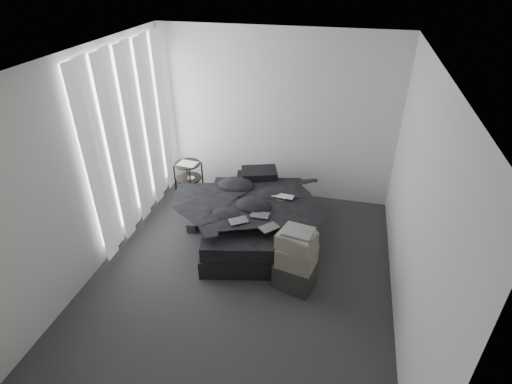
% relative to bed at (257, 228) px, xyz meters
% --- Properties ---
extents(floor, '(3.60, 4.20, 0.01)m').
position_rel_bed_xyz_m(floor, '(-0.00, -0.86, -0.12)').
color(floor, '#2E2D30').
rests_on(floor, ground).
extents(ceiling, '(3.60, 4.20, 0.01)m').
position_rel_bed_xyz_m(ceiling, '(-0.00, -0.86, 2.48)').
color(ceiling, white).
rests_on(ceiling, ground).
extents(wall_back, '(3.60, 0.01, 2.60)m').
position_rel_bed_xyz_m(wall_back, '(-0.00, 1.24, 1.18)').
color(wall_back, silver).
rests_on(wall_back, ground).
extents(wall_front, '(3.60, 0.01, 2.60)m').
position_rel_bed_xyz_m(wall_front, '(-0.00, -2.96, 1.18)').
color(wall_front, silver).
rests_on(wall_front, ground).
extents(wall_left, '(0.01, 4.20, 2.60)m').
position_rel_bed_xyz_m(wall_left, '(-1.80, -0.86, 1.18)').
color(wall_left, silver).
rests_on(wall_left, ground).
extents(wall_right, '(0.01, 4.20, 2.60)m').
position_rel_bed_xyz_m(wall_right, '(1.80, -0.86, 1.18)').
color(wall_right, silver).
rests_on(wall_right, ground).
extents(window_left, '(0.02, 2.00, 2.30)m').
position_rel_bed_xyz_m(window_left, '(-1.78, 0.04, 1.23)').
color(window_left, white).
rests_on(window_left, wall_left).
extents(curtain_left, '(0.06, 2.12, 2.48)m').
position_rel_bed_xyz_m(curtain_left, '(-1.73, 0.04, 1.16)').
color(curtain_left, white).
rests_on(curtain_left, wall_left).
extents(bed, '(1.73, 2.07, 0.25)m').
position_rel_bed_xyz_m(bed, '(0.00, 0.00, 0.00)').
color(bed, black).
rests_on(bed, floor).
extents(mattress, '(1.67, 2.01, 0.19)m').
position_rel_bed_xyz_m(mattress, '(0.00, 0.00, 0.22)').
color(mattress, black).
rests_on(mattress, bed).
extents(duvet, '(1.64, 1.80, 0.21)m').
position_rel_bed_xyz_m(duvet, '(0.01, -0.04, 0.42)').
color(duvet, black).
rests_on(duvet, mattress).
extents(pillow_lower, '(0.61, 0.48, 0.12)m').
position_rel_bed_xyz_m(pillow_lower, '(-0.19, 0.68, 0.38)').
color(pillow_lower, black).
rests_on(pillow_lower, mattress).
extents(pillow_upper, '(0.60, 0.50, 0.12)m').
position_rel_bed_xyz_m(pillow_upper, '(-0.13, 0.68, 0.50)').
color(pillow_upper, black).
rests_on(pillow_upper, pillow_lower).
extents(laptop, '(0.31, 0.22, 0.02)m').
position_rel_bed_xyz_m(laptop, '(0.32, 0.11, 0.54)').
color(laptop, silver).
rests_on(laptop, duvet).
extents(comic_a, '(0.27, 0.25, 0.01)m').
position_rel_bed_xyz_m(comic_a, '(-0.12, -0.52, 0.53)').
color(comic_a, black).
rests_on(comic_a, duvet).
extents(comic_b, '(0.23, 0.15, 0.01)m').
position_rel_bed_xyz_m(comic_b, '(0.12, -0.34, 0.54)').
color(comic_b, black).
rests_on(comic_b, duvet).
extents(comic_c, '(0.27, 0.27, 0.01)m').
position_rel_bed_xyz_m(comic_c, '(0.28, -0.57, 0.55)').
color(comic_c, black).
rests_on(comic_c, duvet).
extents(side_stand, '(0.48, 0.48, 0.71)m').
position_rel_bed_xyz_m(side_stand, '(-1.21, 0.55, 0.23)').
color(side_stand, black).
rests_on(side_stand, floor).
extents(papers, '(0.29, 0.23, 0.01)m').
position_rel_bed_xyz_m(papers, '(-1.20, 0.54, 0.60)').
color(papers, white).
rests_on(papers, side_stand).
extents(floor_books, '(0.16, 0.20, 0.13)m').
position_rel_bed_xyz_m(floor_books, '(-0.93, -0.10, -0.06)').
color(floor_books, black).
rests_on(floor_books, floor).
extents(box_lower, '(0.53, 0.46, 0.33)m').
position_rel_bed_xyz_m(box_lower, '(0.67, -0.85, 0.04)').
color(box_lower, black).
rests_on(box_lower, floor).
extents(box_mid, '(0.48, 0.41, 0.25)m').
position_rel_bed_xyz_m(box_mid, '(0.67, -0.86, 0.33)').
color(box_mid, '#6F6157').
rests_on(box_mid, box_lower).
extents(box_upper, '(0.48, 0.43, 0.18)m').
position_rel_bed_xyz_m(box_upper, '(0.66, -0.85, 0.55)').
color(box_upper, '#6F6157').
rests_on(box_upper, box_mid).
extents(art_book_white, '(0.40, 0.36, 0.03)m').
position_rel_bed_xyz_m(art_book_white, '(0.67, -0.85, 0.65)').
color(art_book_white, silver).
rests_on(art_book_white, box_upper).
extents(art_book_snake, '(0.37, 0.32, 0.03)m').
position_rel_bed_xyz_m(art_book_snake, '(0.67, -0.86, 0.69)').
color(art_book_snake, silver).
rests_on(art_book_snake, art_book_white).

